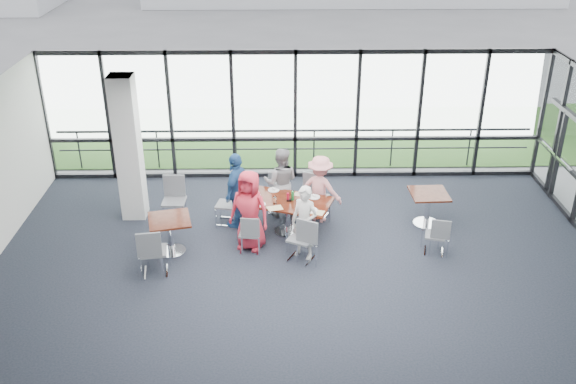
{
  "coord_description": "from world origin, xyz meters",
  "views": [
    {
      "loc": [
        -0.42,
        -9.64,
        6.83
      ],
      "look_at": [
        -0.23,
        1.88,
        1.1
      ],
      "focal_mm": 40.0,
      "sensor_mm": 36.0,
      "label": 1
    }
  ],
  "objects_px": {
    "diner_near_left": "(249,210)",
    "side_table_left": "(170,225)",
    "diner_far_right": "(320,189)",
    "diner_near_right": "(304,223)",
    "chair_main_nl": "(250,233)",
    "chair_spare_r": "(435,235)",
    "main_table": "(288,207)",
    "chair_spare_la": "(154,251)",
    "chair_main_fl": "(279,194)",
    "structural_column": "(128,149)",
    "diner_end": "(237,190)",
    "chair_spare_lb": "(174,201)",
    "side_table_right": "(429,198)",
    "diner_far_left": "(281,182)",
    "chair_main_fr": "(317,197)",
    "chair_main_nr": "(301,239)",
    "chair_main_end": "(227,204)"
  },
  "relations": [
    {
      "from": "side_table_right",
      "to": "chair_main_end",
      "type": "bearing_deg",
      "value": 178.22
    },
    {
      "from": "diner_near_right",
      "to": "chair_spare_la",
      "type": "height_order",
      "value": "diner_near_right"
    },
    {
      "from": "chair_main_fl",
      "to": "chair_spare_lb",
      "type": "xyz_separation_m",
      "value": [
        -2.26,
        -0.46,
        0.08
      ]
    },
    {
      "from": "structural_column",
      "to": "diner_near_left",
      "type": "distance_m",
      "value": 3.05
    },
    {
      "from": "diner_far_right",
      "to": "chair_main_nl",
      "type": "distance_m",
      "value": 1.97
    },
    {
      "from": "side_table_right",
      "to": "chair_main_fl",
      "type": "bearing_deg",
      "value": 168.58
    },
    {
      "from": "diner_end",
      "to": "chair_main_end",
      "type": "relative_size",
      "value": 1.88
    },
    {
      "from": "diner_end",
      "to": "chair_spare_r",
      "type": "distance_m",
      "value": 4.19
    },
    {
      "from": "main_table",
      "to": "chair_main_fl",
      "type": "relative_size",
      "value": 2.36
    },
    {
      "from": "structural_column",
      "to": "chair_spare_r",
      "type": "height_order",
      "value": "structural_column"
    },
    {
      "from": "structural_column",
      "to": "diner_far_left",
      "type": "height_order",
      "value": "structural_column"
    },
    {
      "from": "chair_main_end",
      "to": "chair_main_nr",
      "type": "bearing_deg",
      "value": 57.1
    },
    {
      "from": "main_table",
      "to": "chair_main_end",
      "type": "xyz_separation_m",
      "value": [
        -1.31,
        0.44,
        -0.17
      ]
    },
    {
      "from": "diner_near_right",
      "to": "chair_main_fr",
      "type": "height_order",
      "value": "diner_near_right"
    },
    {
      "from": "side_table_right",
      "to": "chair_spare_lb",
      "type": "bearing_deg",
      "value": 178.03
    },
    {
      "from": "diner_far_right",
      "to": "chair_spare_la",
      "type": "height_order",
      "value": "diner_far_right"
    },
    {
      "from": "main_table",
      "to": "side_table_left",
      "type": "relative_size",
      "value": 2.08
    },
    {
      "from": "main_table",
      "to": "chair_spare_r",
      "type": "distance_m",
      "value": 3.05
    },
    {
      "from": "side_table_right",
      "to": "chair_main_nr",
      "type": "height_order",
      "value": "chair_main_nr"
    },
    {
      "from": "side_table_right",
      "to": "chair_main_nl",
      "type": "xyz_separation_m",
      "value": [
        -3.79,
        -1.04,
        -0.21
      ]
    },
    {
      "from": "main_table",
      "to": "chair_spare_lb",
      "type": "distance_m",
      "value": 2.5
    },
    {
      "from": "diner_far_right",
      "to": "diner_near_right",
      "type": "bearing_deg",
      "value": 101.15
    },
    {
      "from": "chair_spare_lb",
      "to": "chair_spare_r",
      "type": "distance_m",
      "value": 5.53
    },
    {
      "from": "chair_spare_lb",
      "to": "diner_near_right",
      "type": "bearing_deg",
      "value": 153.84
    },
    {
      "from": "diner_near_left",
      "to": "diner_far_left",
      "type": "bearing_deg",
      "value": 86.65
    },
    {
      "from": "structural_column",
      "to": "diner_far_left",
      "type": "xyz_separation_m",
      "value": [
        3.23,
        -0.03,
        -0.81
      ]
    },
    {
      "from": "chair_main_nr",
      "to": "chair_main_end",
      "type": "bearing_deg",
      "value": 163.37
    },
    {
      "from": "side_table_right",
      "to": "chair_main_fl",
      "type": "xyz_separation_m",
      "value": [
        -3.2,
        0.65,
        -0.2
      ]
    },
    {
      "from": "diner_near_left",
      "to": "diner_end",
      "type": "bearing_deg",
      "value": 129.05
    },
    {
      "from": "structural_column",
      "to": "chair_main_end",
      "type": "distance_m",
      "value": 2.4
    },
    {
      "from": "diner_far_left",
      "to": "diner_near_right",
      "type": "bearing_deg",
      "value": 110.27
    },
    {
      "from": "main_table",
      "to": "diner_end",
      "type": "relative_size",
      "value": 1.2
    },
    {
      "from": "side_table_left",
      "to": "side_table_right",
      "type": "relative_size",
      "value": 1.18
    },
    {
      "from": "chair_main_fr",
      "to": "side_table_left",
      "type": "bearing_deg",
      "value": 51.83
    },
    {
      "from": "side_table_right",
      "to": "structural_column",
      "type": "bearing_deg",
      "value": 175.39
    },
    {
      "from": "diner_end",
      "to": "chair_main_nl",
      "type": "height_order",
      "value": "diner_end"
    },
    {
      "from": "diner_near_left",
      "to": "side_table_left",
      "type": "bearing_deg",
      "value": -152.47
    },
    {
      "from": "main_table",
      "to": "chair_spare_la",
      "type": "height_order",
      "value": "chair_spare_la"
    },
    {
      "from": "chair_spare_r",
      "to": "chair_spare_la",
      "type": "bearing_deg",
      "value": -158.81
    },
    {
      "from": "chair_main_nr",
      "to": "chair_spare_lb",
      "type": "bearing_deg",
      "value": 177.43
    },
    {
      "from": "diner_end",
      "to": "chair_spare_lb",
      "type": "height_order",
      "value": "diner_end"
    },
    {
      "from": "chair_main_nl",
      "to": "chair_spare_r",
      "type": "xyz_separation_m",
      "value": [
        3.69,
        -0.14,
        -0.0
      ]
    },
    {
      "from": "chair_main_nl",
      "to": "chair_spare_lb",
      "type": "bearing_deg",
      "value": 150.26
    },
    {
      "from": "chair_main_fl",
      "to": "structural_column",
      "type": "bearing_deg",
      "value": 14.47
    },
    {
      "from": "diner_far_left",
      "to": "chair_spare_lb",
      "type": "xyz_separation_m",
      "value": [
        -2.31,
        -0.3,
        -0.29
      ]
    },
    {
      "from": "side_table_right",
      "to": "main_table",
      "type": "bearing_deg",
      "value": -174.22
    },
    {
      "from": "chair_main_fr",
      "to": "diner_far_left",
      "type": "bearing_deg",
      "value": 18.54
    },
    {
      "from": "diner_far_left",
      "to": "diner_end",
      "type": "relative_size",
      "value": 0.95
    },
    {
      "from": "structural_column",
      "to": "diner_far_right",
      "type": "xyz_separation_m",
      "value": [
        4.08,
        -0.3,
        -0.84
      ]
    },
    {
      "from": "structural_column",
      "to": "chair_spare_r",
      "type": "bearing_deg",
      "value": -15.01
    }
  ]
}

